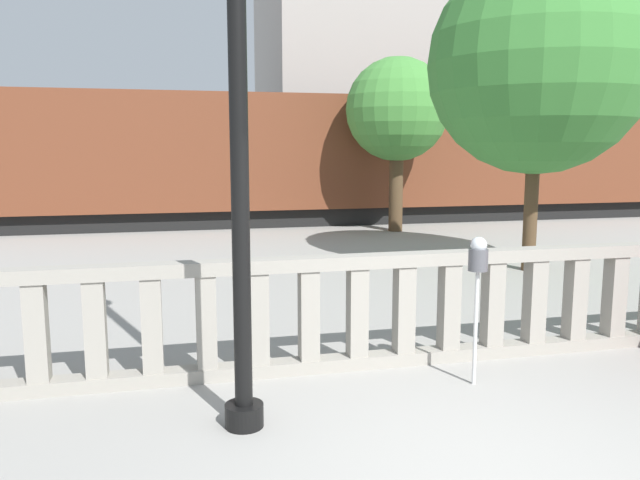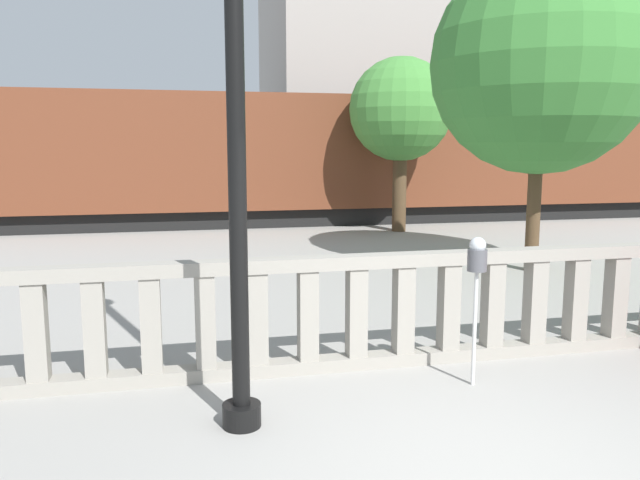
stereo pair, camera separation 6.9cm
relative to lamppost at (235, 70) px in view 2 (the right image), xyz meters
The scene contains 7 objects.
balustrade 3.09m from the lamppost, 35.62° to the left, with size 13.19×0.24×1.24m.
lamppost is the anchor object (origin of this frame).
parking_meter 2.98m from the lamppost, 10.22° to the left, with size 0.19×0.19×1.51m.
train_near 15.29m from the lamppost, 68.77° to the left, with size 22.82×2.63×4.54m.
building_block 23.69m from the lamppost, 63.70° to the left, with size 13.98×7.44×10.59m.
tree_left 8.42m from the lamppost, 42.20° to the left, with size 4.11×4.11×5.97m.
tree_right 13.00m from the lamppost, 64.05° to the left, with size 2.89×2.89×4.88m.
Camera 2 is at (-2.10, -3.74, 2.37)m, focal length 35.00 mm.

